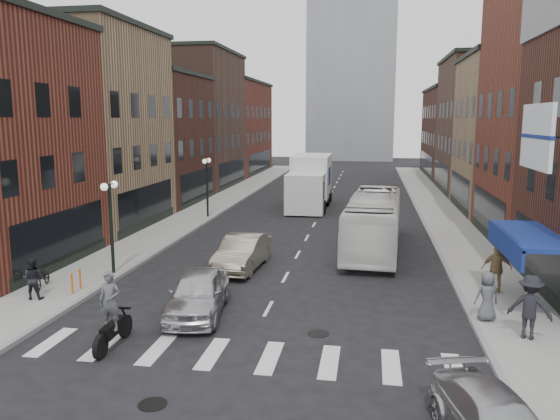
# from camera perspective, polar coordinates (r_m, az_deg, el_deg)

# --- Properties ---
(ground) EXTENTS (160.00, 160.00, 0.00)m
(ground) POSITION_cam_1_polar(r_m,az_deg,el_deg) (18.99, -1.81, -11.28)
(ground) COLOR black
(ground) RESTS_ON ground
(sidewalk_left) EXTENTS (3.00, 74.00, 0.15)m
(sidewalk_left) POSITION_cam_1_polar(r_m,az_deg,el_deg) (41.73, -7.40, 0.24)
(sidewalk_left) COLOR gray
(sidewalk_left) RESTS_ON ground
(sidewalk_right) EXTENTS (3.00, 74.00, 0.15)m
(sidewalk_right) POSITION_cam_1_polar(r_m,az_deg,el_deg) (40.29, 16.44, -0.41)
(sidewalk_right) COLOR gray
(sidewalk_right) RESTS_ON ground
(curb_left) EXTENTS (0.20, 74.00, 0.16)m
(curb_left) POSITION_cam_1_polar(r_m,az_deg,el_deg) (41.34, -5.40, 0.08)
(curb_left) COLOR gray
(curb_left) RESTS_ON ground
(curb_right) EXTENTS (0.20, 74.00, 0.16)m
(curb_right) POSITION_cam_1_polar(r_m,az_deg,el_deg) (40.14, 14.31, -0.46)
(curb_right) COLOR gray
(curb_right) RESTS_ON ground
(crosswalk_stripes) EXTENTS (12.00, 2.20, 0.01)m
(crosswalk_stripes) POSITION_cam_1_polar(r_m,az_deg,el_deg) (16.29, -3.93, -14.95)
(crosswalk_stripes) COLOR silver
(crosswalk_stripes) RESTS_ON ground
(bldg_left_mid_a) EXTENTS (10.30, 10.20, 12.30)m
(bldg_left_mid_a) POSITION_cam_1_polar(r_m,az_deg,el_deg) (36.45, -21.26, 7.95)
(bldg_left_mid_a) COLOR #917250
(bldg_left_mid_a) RESTS_ON ground
(bldg_left_mid_b) EXTENTS (10.30, 10.20, 10.30)m
(bldg_left_mid_b) POSITION_cam_1_polar(r_m,az_deg,el_deg) (45.38, -14.74, 7.19)
(bldg_left_mid_b) COLOR #421F17
(bldg_left_mid_b) RESTS_ON ground
(bldg_left_far_a) EXTENTS (10.30, 12.20, 13.30)m
(bldg_left_far_a) POSITION_cam_1_polar(r_m,az_deg,el_deg) (55.58, -10.14, 9.27)
(bldg_left_far_a) COLOR #492F24
(bldg_left_far_a) RESTS_ON ground
(bldg_left_far_b) EXTENTS (10.30, 16.20, 11.30)m
(bldg_left_far_b) POSITION_cam_1_polar(r_m,az_deg,el_deg) (68.95, -6.20, 8.55)
(bldg_left_far_b) COLOR maroon
(bldg_left_far_b) RESTS_ON ground
(bldg_right_mid_b) EXTENTS (10.30, 10.20, 11.30)m
(bldg_right_mid_b) POSITION_cam_1_polar(r_m,az_deg,el_deg) (43.00, 25.15, 7.17)
(bldg_right_mid_b) COLOR #917250
(bldg_right_mid_b) RESTS_ON ground
(bldg_right_far_a) EXTENTS (10.30, 12.20, 12.30)m
(bldg_right_far_a) POSITION_cam_1_polar(r_m,az_deg,el_deg) (53.67, 22.04, 8.19)
(bldg_right_far_a) COLOR #492F24
(bldg_right_far_a) RESTS_ON ground
(bldg_right_far_b) EXTENTS (10.30, 16.20, 10.30)m
(bldg_right_far_b) POSITION_cam_1_polar(r_m,az_deg,el_deg) (67.42, 19.42, 7.62)
(bldg_right_far_b) COLOR #421F17
(bldg_right_far_b) RESTS_ON ground
(awning_blue) EXTENTS (1.80, 5.00, 0.78)m
(awning_blue) POSITION_cam_1_polar(r_m,az_deg,el_deg) (21.05, 24.22, -2.60)
(awning_blue) COLOR navy
(awning_blue) RESTS_ON ground
(billboard_sign) EXTENTS (1.52, 3.00, 3.70)m
(billboard_sign) POSITION_cam_1_polar(r_m,az_deg,el_deg) (18.64, 25.49, 6.73)
(billboard_sign) COLOR black
(billboard_sign) RESTS_ON ground
(distant_tower) EXTENTS (14.00, 14.00, 50.00)m
(distant_tower) POSITION_cam_1_polar(r_m,az_deg,el_deg) (97.21, 7.67, 20.25)
(distant_tower) COLOR #9399A0
(distant_tower) RESTS_ON ground
(streetlamp_near) EXTENTS (0.32, 1.22, 4.11)m
(streetlamp_near) POSITION_cam_1_polar(r_m,az_deg,el_deg) (24.32, -17.30, 0.02)
(streetlamp_near) COLOR black
(streetlamp_near) RESTS_ON ground
(streetlamp_far) EXTENTS (0.32, 1.22, 4.11)m
(streetlamp_far) POSITION_cam_1_polar(r_m,az_deg,el_deg) (37.25, -7.64, 3.52)
(streetlamp_far) COLOR black
(streetlamp_far) RESTS_ON ground
(bike_rack) EXTENTS (0.08, 0.68, 0.80)m
(bike_rack) POSITION_cam_1_polar(r_m,az_deg,el_deg) (22.61, -20.53, -7.00)
(bike_rack) COLOR #D8590C
(bike_rack) RESTS_ON sidewalk_left
(box_truck) EXTENTS (2.87, 9.10, 3.95)m
(box_truck) POSITION_cam_1_polar(r_m,az_deg,el_deg) (41.84, 3.16, 2.92)
(box_truck) COLOR white
(box_truck) RESTS_ON ground
(motorcycle_rider) EXTENTS (0.66, 2.31, 2.36)m
(motorcycle_rider) POSITION_cam_1_polar(r_m,az_deg,el_deg) (17.08, -17.23, -10.20)
(motorcycle_rider) COLOR black
(motorcycle_rider) RESTS_ON ground
(transit_bus) EXTENTS (3.12, 10.77, 2.96)m
(transit_bus) POSITION_cam_1_polar(r_m,az_deg,el_deg) (28.65, 9.80, -1.21)
(transit_bus) COLOR white
(transit_bus) RESTS_ON ground
(sedan_left_near) EXTENTS (2.37, 4.72, 1.54)m
(sedan_left_near) POSITION_cam_1_polar(r_m,az_deg,el_deg) (19.34, -8.58, -8.58)
(sedan_left_near) COLOR silver
(sedan_left_near) RESTS_ON ground
(sedan_left_far) EXTENTS (1.90, 4.73, 1.53)m
(sedan_left_far) POSITION_cam_1_polar(r_m,az_deg,el_deg) (24.81, -3.97, -4.45)
(sedan_left_far) COLOR #A6A187
(sedan_left_far) RESTS_ON ground
(parked_bicycle) EXTENTS (0.92, 1.62, 0.81)m
(parked_bicycle) POSITION_cam_1_polar(r_m,az_deg,el_deg) (23.62, -23.55, -6.49)
(parked_bicycle) COLOR black
(parked_bicycle) RESTS_ON sidewalk_left
(ped_left_solo) EXTENTS (0.81, 0.54, 1.56)m
(ped_left_solo) POSITION_cam_1_polar(r_m,az_deg,el_deg) (22.22, -24.42, -6.52)
(ped_left_solo) COLOR black
(ped_left_solo) RESTS_ON sidewalk_left
(ped_right_a) EXTENTS (1.42, 1.06, 1.97)m
(ped_right_a) POSITION_cam_1_polar(r_m,az_deg,el_deg) (18.32, 24.66, -9.20)
(ped_right_a) COLOR black
(ped_right_a) RESTS_ON sidewalk_right
(ped_right_b) EXTENTS (1.11, 0.56, 1.90)m
(ped_right_b) POSITION_cam_1_polar(r_m,az_deg,el_deg) (22.54, 21.71, -5.67)
(ped_right_b) COLOR olive
(ped_right_b) RESTS_ON sidewalk_right
(ped_right_c) EXTENTS (0.92, 0.72, 1.65)m
(ped_right_c) POSITION_cam_1_polar(r_m,az_deg,el_deg) (19.41, 20.83, -8.41)
(ped_right_c) COLOR #4F5156
(ped_right_c) RESTS_ON sidewalk_right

